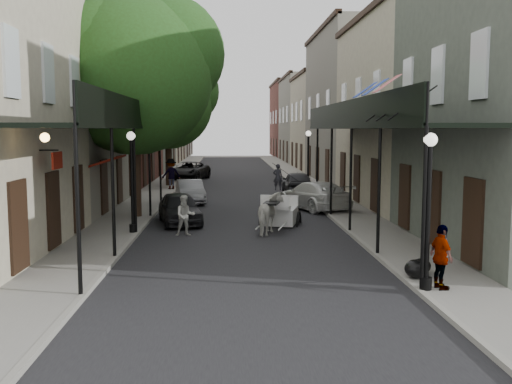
{
  "coord_description": "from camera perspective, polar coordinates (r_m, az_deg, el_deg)",
  "views": [
    {
      "loc": [
        -0.59,
        -15.0,
        3.91
      ],
      "look_at": [
        0.45,
        5.93,
        1.6
      ],
      "focal_mm": 40.0,
      "sensor_mm": 36.0,
      "label": 1
    }
  ],
  "objects": [
    {
      "name": "sidewalk_right",
      "position": [
        35.65,
        6.19,
        0.05
      ],
      "size": [
        2.2,
        90.0,
        0.12
      ],
      "primitive_type": "cube",
      "color": "gray",
      "rests_on": "ground"
    },
    {
      "name": "carriage",
      "position": [
        23.6,
        2.53,
        -0.81
      ],
      "size": [
        1.92,
        2.51,
        2.57
      ],
      "rotation": [
        0.0,
        0.0,
        -0.25
      ],
      "color": "black",
      "rests_on": "ground"
    },
    {
      "name": "car_left_near",
      "position": [
        23.86,
        -7.66,
        -1.61
      ],
      "size": [
        2.31,
        4.08,
        1.31
      ],
      "primitive_type": "imported",
      "rotation": [
        0.0,
        0.0,
        0.21
      ],
      "color": "black",
      "rests_on": "ground"
    },
    {
      "name": "car_right_far",
      "position": [
        34.4,
        4.16,
        0.93
      ],
      "size": [
        1.76,
        4.19,
        1.41
      ],
      "primitive_type": "imported",
      "rotation": [
        0.0,
        0.0,
        3.12
      ],
      "color": "black",
      "rests_on": "ground"
    },
    {
      "name": "pedestrian_sidewalk_right",
      "position": [
        14.26,
        18.04,
        -6.21
      ],
      "size": [
        0.52,
        0.96,
        1.56
      ],
      "primitive_type": "imported",
      "rotation": [
        0.0,
        0.0,
        1.73
      ],
      "color": "gray",
      "rests_on": "sidewalk_right"
    },
    {
      "name": "car_left_far",
      "position": [
        44.47,
        -6.73,
        2.11
      ],
      "size": [
        3.45,
        5.48,
        1.41
      ],
      "primitive_type": "imported",
      "rotation": [
        0.0,
        0.0,
        -0.23
      ],
      "color": "black",
      "rests_on": "ground"
    },
    {
      "name": "lamppost_right_near",
      "position": [
        13.94,
        16.84,
        -1.65
      ],
      "size": [
        0.32,
        0.32,
        3.71
      ],
      "color": "black",
      "rests_on": "sidewalk_right"
    },
    {
      "name": "building_row_right",
      "position": [
        45.95,
        8.77,
        7.89
      ],
      "size": [
        5.0,
        80.0,
        10.5
      ],
      "primitive_type": "cube",
      "color": "slate",
      "rests_on": "ground"
    },
    {
      "name": "car_right_near",
      "position": [
        27.99,
        5.78,
        -0.34
      ],
      "size": [
        3.63,
        5.17,
        1.39
      ],
      "primitive_type": "imported",
      "rotation": [
        0.0,
        0.0,
        3.53
      ],
      "color": "silver",
      "rests_on": "ground"
    },
    {
      "name": "trash_bags",
      "position": [
        15.44,
        15.89,
        -7.3
      ],
      "size": [
        0.83,
        0.98,
        0.48
      ],
      "color": "black",
      "rests_on": "sidewalk_right"
    },
    {
      "name": "tree_far",
      "position": [
        39.39,
        -8.27,
        9.03
      ],
      "size": [
        6.45,
        6.0,
        8.61
      ],
      "color": "#382619",
      "rests_on": "sidewalk_left"
    },
    {
      "name": "road",
      "position": [
        35.22,
        -1.87,
        -0.08
      ],
      "size": [
        8.0,
        90.0,
        0.01
      ],
      "primitive_type": "cube",
      "color": "black",
      "rests_on": "ground"
    },
    {
      "name": "pedestrian_sidewalk_left",
      "position": [
        36.68,
        -8.49,
        1.81
      ],
      "size": [
        1.44,
        1.18,
        1.94
      ],
      "primitive_type": "imported",
      "rotation": [
        0.0,
        0.0,
        3.58
      ],
      "color": "gray",
      "rests_on": "sidewalk_left"
    },
    {
      "name": "lamppost_right_far",
      "position": [
        33.38,
        5.24,
        3.07
      ],
      "size": [
        0.32,
        0.32,
        3.71
      ],
      "color": "black",
      "rests_on": "sidewalk_right"
    },
    {
      "name": "car_left_mid",
      "position": [
        30.58,
        -6.6,
        0.05
      ],
      "size": [
        1.9,
        3.88,
        1.22
      ],
      "primitive_type": "imported",
      "rotation": [
        0.0,
        0.0,
        0.17
      ],
      "color": "gray",
      "rests_on": "ground"
    },
    {
      "name": "tree_near",
      "position": [
        25.56,
        -11.19,
        11.96
      ],
      "size": [
        7.31,
        6.8,
        9.63
      ],
      "color": "#382619",
      "rests_on": "sidewalk_left"
    },
    {
      "name": "gallery_right",
      "position": [
        22.63,
        10.98,
        6.54
      ],
      "size": [
        2.2,
        18.05,
        4.88
      ],
      "color": "black",
      "rests_on": "sidewalk_right"
    },
    {
      "name": "ground",
      "position": [
        15.51,
        -0.58,
        -8.31
      ],
      "size": [
        140.0,
        140.0,
        0.0
      ],
      "primitive_type": "plane",
      "color": "gray",
      "rests_on": "ground"
    },
    {
      "name": "horse",
      "position": [
        21.29,
        1.5,
        -2.2
      ],
      "size": [
        1.26,
        1.97,
        1.53
      ],
      "primitive_type": "imported",
      "rotation": [
        0.0,
        0.0,
        2.89
      ],
      "color": "silver",
      "rests_on": "ground"
    },
    {
      "name": "pedestrian_walking",
      "position": [
        21.11,
        -7.09,
        -2.36
      ],
      "size": [
        0.83,
        0.71,
        1.51
      ],
      "primitive_type": "imported",
      "rotation": [
        0.0,
        0.0,
        0.21
      ],
      "color": "beige",
      "rests_on": "ground"
    },
    {
      "name": "lamppost_left",
      "position": [
        21.37,
        -12.29,
        1.15
      ],
      "size": [
        0.32,
        0.32,
        3.71
      ],
      "color": "black",
      "rests_on": "sidewalk_left"
    },
    {
      "name": "sidewalk_left",
      "position": [
        35.48,
        -9.97,
        -0.03
      ],
      "size": [
        2.2,
        90.0,
        0.12
      ],
      "primitive_type": "cube",
      "color": "gray",
      "rests_on": "ground"
    },
    {
      "name": "building_row_left",
      "position": [
        45.72,
        -13.06,
        7.81
      ],
      "size": [
        5.0,
        80.0,
        10.5
      ],
      "primitive_type": "cube",
      "color": "#BDB697",
      "rests_on": "ground"
    },
    {
      "name": "gallery_left",
      "position": [
        22.38,
        -13.76,
        6.48
      ],
      "size": [
        2.2,
        18.05,
        4.88
      ],
      "color": "black",
      "rests_on": "sidewalk_left"
    }
  ]
}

